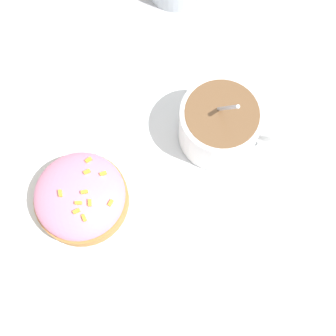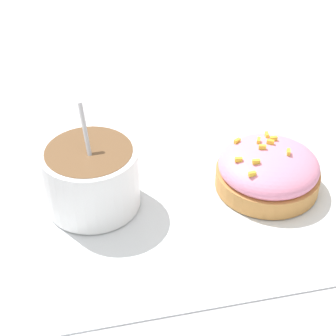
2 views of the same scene
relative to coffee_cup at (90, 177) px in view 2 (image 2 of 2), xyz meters
The scene contains 4 objects.
ground_plane 0.09m from the coffee_cup, ahead, with size 3.00×3.00×0.00m, color #B2B2B7.
paper_napkin 0.09m from the coffee_cup, ahead, with size 0.31×0.30×0.00m.
coffee_cup is the anchor object (origin of this frame).
frosted_pastry 0.17m from the coffee_cup, ahead, with size 0.10×0.10×0.05m.
Camera 2 is at (-0.09, -0.42, 0.36)m, focal length 60.00 mm.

